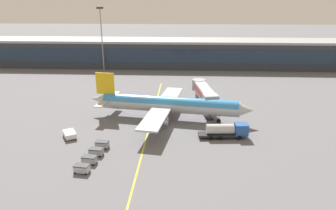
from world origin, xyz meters
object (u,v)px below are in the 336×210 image
baggage_cart_0 (82,168)px  baggage_cart_1 (89,160)px  main_airliner (168,104)px  baggage_cart_2 (96,152)px  pushback_tug (69,134)px  baggage_cart_3 (102,144)px  fuel_tanker (226,130)px

baggage_cart_0 → baggage_cart_1: same height
main_airliner → baggage_cart_1: main_airliner is taller
baggage_cart_1 → baggage_cart_2: 3.20m
baggage_cart_1 → baggage_cart_2: (0.37, 3.18, 0.00)m
pushback_tug → baggage_cart_1: 13.40m
pushback_tug → baggage_cart_3: size_ratio=1.58×
fuel_tanker → baggage_cart_1: (-26.89, -12.75, -0.96)m
main_airliner → baggage_cart_2: main_airliner is taller
fuel_tanker → baggage_cart_1: fuel_tanker is taller
main_airliner → baggage_cart_2: (-13.08, -20.08, -3.17)m
baggage_cart_0 → baggage_cart_2: same height
fuel_tanker → main_airliner: bearing=142.0°
main_airliner → pushback_tug: size_ratio=9.44×
baggage_cart_3 → main_airliner: bearing=53.1°
baggage_cart_1 → baggage_cart_3: same height
main_airliner → fuel_tanker: 17.20m
baggage_cart_2 → baggage_cart_0: bearing=-96.7°
baggage_cart_1 → baggage_cart_3: size_ratio=1.00×
baggage_cart_0 → baggage_cart_2: 6.40m
baggage_cart_1 → fuel_tanker: bearing=25.4°
pushback_tug → baggage_cart_0: baggage_cart_0 is taller
main_airliner → baggage_cart_3: main_airliner is taller
fuel_tanker → baggage_cart_3: bearing=-166.3°
baggage_cart_0 → baggage_cart_1: (0.37, 3.18, 0.00)m
baggage_cart_1 → pushback_tug: bearing=125.5°
main_airliner → pushback_tug: (-21.23, -12.35, -3.11)m
baggage_cart_0 → baggage_cart_2: bearing=83.3°
baggage_cart_2 → pushback_tug: bearing=136.5°
main_airliner → pushback_tug: bearing=-149.8°
baggage_cart_0 → main_airliner: bearing=62.4°
baggage_cart_0 → baggage_cart_3: (1.12, 9.53, 0.00)m
main_airliner → pushback_tug: 24.76m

